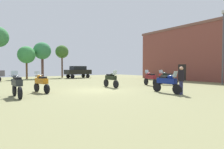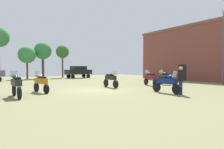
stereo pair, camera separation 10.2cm
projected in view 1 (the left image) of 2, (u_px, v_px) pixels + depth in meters
ground_plane at (96, 90)px, 13.66m from camera, size 44.00×52.00×0.02m
brick_building at (207, 53)px, 24.71m from camera, size 6.12×18.80×7.45m
motorcycle_1 at (150, 78)px, 17.19m from camera, size 0.78×2.19×1.49m
motorcycle_2 at (17, 84)px, 10.26m from camera, size 0.62×2.17×1.51m
motorcycle_4 at (164, 77)px, 19.67m from camera, size 0.62×2.10×1.45m
motorcycle_6 at (167, 77)px, 17.93m from camera, size 0.67×2.17×1.50m
motorcycle_7 at (167, 82)px, 12.06m from camera, size 0.62×2.27×1.47m
motorcycle_8 at (111, 79)px, 15.63m from camera, size 0.62×2.17×1.50m
motorcycle_10 at (41, 82)px, 12.29m from camera, size 0.72×2.05×1.45m
car_1 at (78, 71)px, 30.26m from camera, size 4.47×2.26×2.00m
person_1 at (181, 78)px, 11.31m from camera, size 0.37×0.37×1.76m
tree_1 at (62, 52)px, 31.47m from camera, size 2.24×2.24×5.63m
tree_4 at (26, 55)px, 27.25m from camera, size 2.57×2.57×4.96m
tree_6 at (42, 51)px, 29.40m from camera, size 2.76×2.76×5.86m
lamp_post at (223, 44)px, 18.29m from camera, size 0.44×0.24×7.44m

